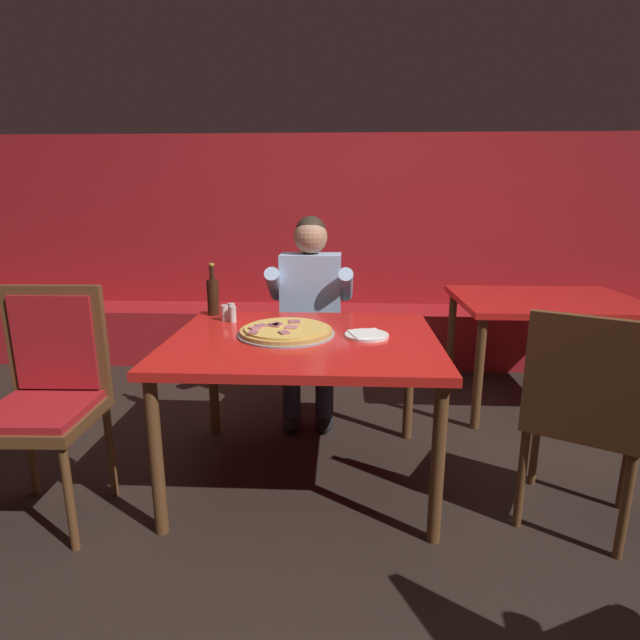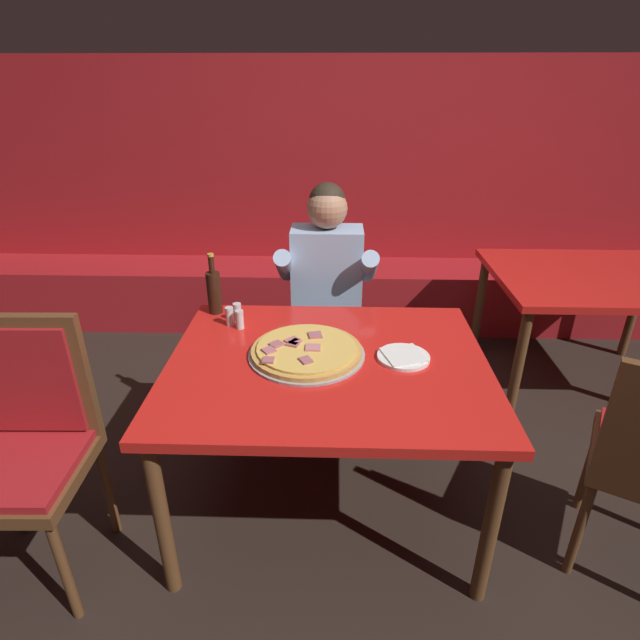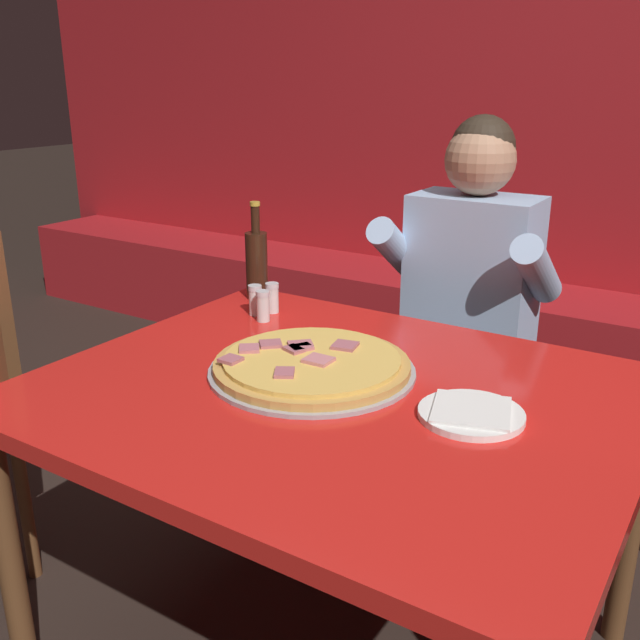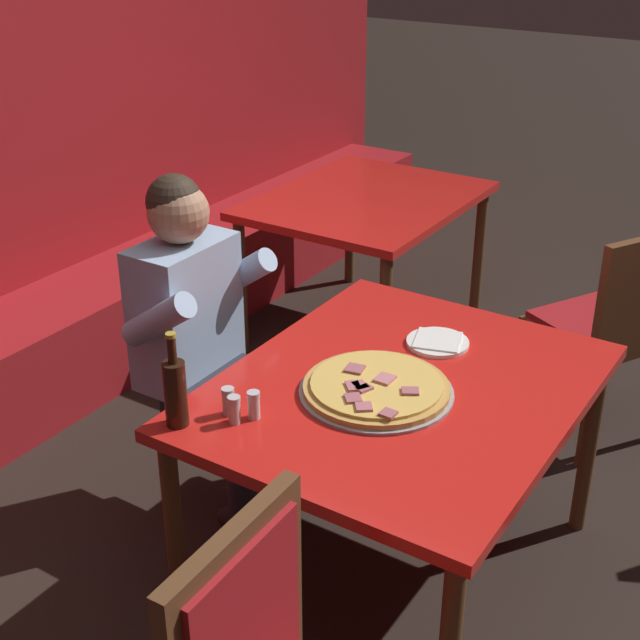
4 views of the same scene
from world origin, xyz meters
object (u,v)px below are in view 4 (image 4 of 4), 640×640
(dining_chair_near_left, at_px, (613,319))
(background_dining_table, at_px, (366,213))
(shaker_parmesan, at_px, (254,406))
(diner_seated_blue_shirt, at_px, (206,336))
(plate_white_paper, at_px, (438,342))
(shaker_oregano, at_px, (228,402))
(shaker_black_pepper, at_px, (234,411))
(beer_bottle, at_px, (175,391))
(main_dining_table, at_px, (400,405))
(pizza, at_px, (376,388))

(dining_chair_near_left, xyz_separation_m, background_dining_table, (0.35, 1.34, 0.09))
(shaker_parmesan, relative_size, diner_seated_blue_shirt, 0.07)
(plate_white_paper, height_order, shaker_oregano, shaker_oregano)
(shaker_black_pepper, relative_size, dining_chair_near_left, 0.09)
(beer_bottle, xyz_separation_m, dining_chair_near_left, (1.72, -0.77, -0.28))
(beer_bottle, xyz_separation_m, shaker_black_pepper, (0.09, -0.13, -0.07))
(dining_chair_near_left, distance_m, background_dining_table, 1.39)
(diner_seated_blue_shirt, distance_m, background_dining_table, 1.57)
(beer_bottle, xyz_separation_m, diner_seated_blue_shirt, (0.52, 0.33, -0.15))
(diner_seated_blue_shirt, bearing_deg, dining_chair_near_left, -42.56)
(shaker_black_pepper, bearing_deg, dining_chair_near_left, -21.41)
(plate_white_paper, xyz_separation_m, dining_chair_near_left, (0.87, -0.36, -0.18))
(shaker_parmesan, xyz_separation_m, diner_seated_blue_shirt, (0.38, 0.49, -0.07))
(beer_bottle, bearing_deg, background_dining_table, 15.41)
(background_dining_table, bearing_deg, dining_chair_near_left, -104.72)
(shaker_black_pepper, distance_m, dining_chair_near_left, 1.75)
(shaker_oregano, bearing_deg, diner_seated_blue_shirt, 46.23)
(diner_seated_blue_shirt, bearing_deg, background_dining_table, 8.90)
(shaker_oregano, distance_m, shaker_parmesan, 0.08)
(shaker_oregano, relative_size, shaker_parmesan, 1.00)
(shaker_oregano, distance_m, diner_seated_blue_shirt, 0.58)
(plate_white_paper, bearing_deg, main_dining_table, -175.50)
(background_dining_table, bearing_deg, plate_white_paper, -141.30)
(shaker_parmesan, bearing_deg, background_dining_table, 20.90)
(main_dining_table, height_order, shaker_black_pepper, shaker_black_pepper)
(shaker_black_pepper, relative_size, background_dining_table, 0.07)
(diner_seated_blue_shirt, relative_size, background_dining_table, 1.10)
(diner_seated_blue_shirt, bearing_deg, main_dining_table, -88.50)
(dining_chair_near_left, bearing_deg, diner_seated_blue_shirt, 137.44)
(beer_bottle, relative_size, shaker_parmesan, 3.40)
(plate_white_paper, bearing_deg, shaker_black_pepper, 159.60)
(shaker_parmesan, bearing_deg, main_dining_table, -34.32)
(main_dining_table, bearing_deg, shaker_oregano, 140.56)
(pizza, height_order, shaker_black_pepper, shaker_black_pepper)
(shaker_parmesan, bearing_deg, pizza, -36.59)
(beer_bottle, distance_m, shaker_oregano, 0.17)
(pizza, xyz_separation_m, diner_seated_blue_shirt, (0.07, 0.72, -0.05))
(pizza, relative_size, shaker_black_pepper, 5.47)
(shaker_black_pepper, xyz_separation_m, dining_chair_near_left, (1.62, -0.64, -0.21))
(shaker_black_pepper, bearing_deg, background_dining_table, 19.60)
(plate_white_paper, bearing_deg, shaker_oregano, 155.97)
(main_dining_table, bearing_deg, shaker_black_pepper, 145.97)
(shaker_black_pepper, distance_m, diner_seated_blue_shirt, 0.63)
(pizza, xyz_separation_m, shaker_black_pepper, (-0.36, 0.26, 0.02))
(beer_bottle, relative_size, dining_chair_near_left, 0.30)
(shaker_parmesan, distance_m, background_dining_table, 2.06)
(shaker_oregano, relative_size, diner_seated_blue_shirt, 0.07)
(diner_seated_blue_shirt, bearing_deg, pizza, -95.30)
(pizza, bearing_deg, background_dining_table, 30.86)
(beer_bottle, height_order, dining_chair_near_left, beer_bottle)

